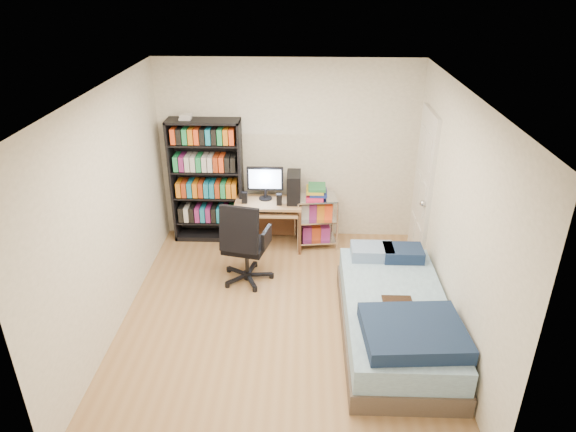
{
  "coord_description": "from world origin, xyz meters",
  "views": [
    {
      "loc": [
        0.24,
        -4.65,
        3.54
      ],
      "look_at": [
        0.06,
        0.4,
        1.06
      ],
      "focal_mm": 32.0,
      "sensor_mm": 36.0,
      "label": 1
    }
  ],
  "objects_px": {
    "media_shelf": "(207,180)",
    "computer_desk": "(275,205)",
    "office_chair": "(245,257)",
    "bed": "(396,317)"
  },
  "relations": [
    {
      "from": "office_chair",
      "to": "bed",
      "type": "height_order",
      "value": "office_chair"
    },
    {
      "from": "computer_desk",
      "to": "office_chair",
      "type": "relative_size",
      "value": 1.05
    },
    {
      "from": "media_shelf",
      "to": "computer_desk",
      "type": "distance_m",
      "value": 1.0
    },
    {
      "from": "media_shelf",
      "to": "office_chair",
      "type": "height_order",
      "value": "media_shelf"
    },
    {
      "from": "bed",
      "to": "computer_desk",
      "type": "bearing_deg",
      "value": 124.32
    },
    {
      "from": "office_chair",
      "to": "bed",
      "type": "distance_m",
      "value": 1.97
    },
    {
      "from": "media_shelf",
      "to": "bed",
      "type": "distance_m",
      "value": 3.22
    },
    {
      "from": "office_chair",
      "to": "computer_desk",
      "type": "bearing_deg",
      "value": 84.67
    },
    {
      "from": "office_chair",
      "to": "bed",
      "type": "xyz_separation_m",
      "value": [
        1.67,
        -1.04,
        -0.07
      ]
    },
    {
      "from": "computer_desk",
      "to": "media_shelf",
      "type": "bearing_deg",
      "value": 169.39
    }
  ]
}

